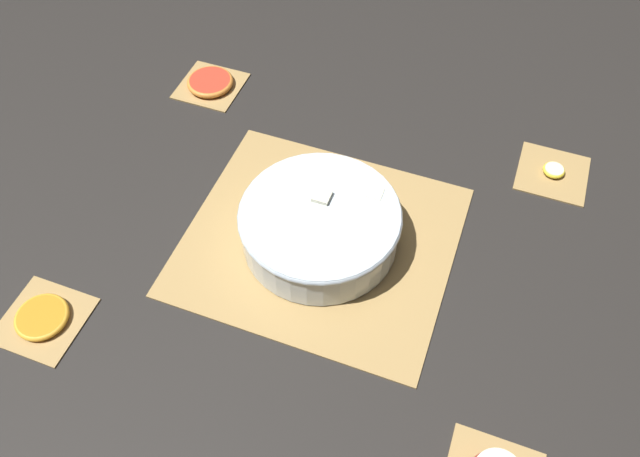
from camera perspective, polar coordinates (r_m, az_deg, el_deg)
The scene contains 9 objects.
ground_plane at distance 1.05m, azimuth 0.00°, elevation -1.14°, with size 6.00×6.00×0.00m, color black.
bamboo_mat_center at distance 1.05m, azimuth 0.00°, elevation -1.04°, with size 0.44×0.40×0.01m.
coaster_mat_near_left at distance 1.06m, azimuth -23.95°, elevation -7.61°, with size 0.12×0.12×0.01m.
coaster_mat_far_left at distance 1.34m, azimuth -9.96°, elevation 12.77°, with size 0.12×0.12×0.01m.
coaster_mat_far_right at distance 1.22m, azimuth 20.50°, elevation 4.79°, with size 0.12×0.12×0.01m.
fruit_salad_bowl at distance 1.02m, azimuth -0.00°, elevation 0.41°, with size 0.27×0.27×0.08m.
orange_slice_whole at distance 1.06m, azimuth -24.09°, elevation -7.40°, with size 0.08×0.08×0.01m.
banana_coin_single at distance 1.22m, azimuth 20.60°, elevation 5.02°, with size 0.04×0.04×0.01m.
grapefruit_slice at distance 1.33m, azimuth -10.02°, elevation 13.06°, with size 0.10×0.10×0.01m.
Camera 1 is at (0.21, -0.57, 0.86)m, focal length 35.00 mm.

